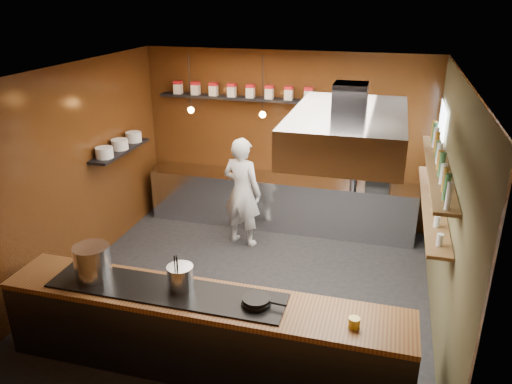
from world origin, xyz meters
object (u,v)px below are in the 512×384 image
(stockpot_small, at_px, (180,277))
(espresso_machine, at_px, (379,177))
(chef, at_px, (242,192))
(stockpot_large, at_px, (93,262))
(extractor_hood, at_px, (348,129))

(stockpot_small, distance_m, espresso_machine, 4.14)
(stockpot_small, distance_m, chef, 2.90)
(stockpot_large, xyz_separation_m, chef, (0.82, 2.95, -0.23))
(extractor_hood, xyz_separation_m, stockpot_small, (-1.55, -1.13, -1.43))
(espresso_machine, height_order, chef, chef)
(espresso_machine, xyz_separation_m, chef, (-2.08, -0.79, -0.19))
(extractor_hood, xyz_separation_m, espresso_machine, (0.34, 2.55, -1.42))
(stockpot_large, bearing_deg, stockpot_small, 3.18)
(stockpot_large, xyz_separation_m, espresso_machine, (2.90, 3.74, -0.04))
(extractor_hood, distance_m, espresso_machine, 2.94)
(extractor_hood, relative_size, chef, 1.11)
(extractor_hood, height_order, stockpot_large, extractor_hood)
(extractor_hood, distance_m, chef, 2.95)
(stockpot_small, bearing_deg, chef, 93.86)
(extractor_hood, relative_size, stockpot_small, 7.08)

